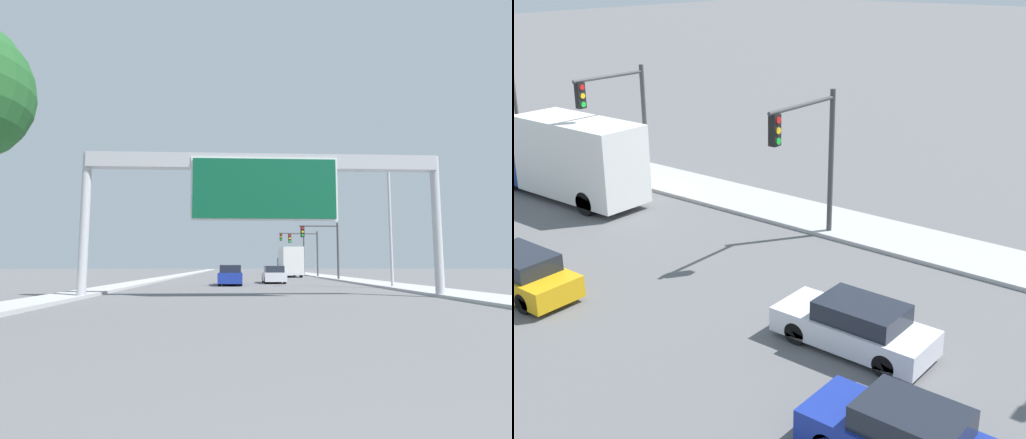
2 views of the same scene
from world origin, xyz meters
The scene contains 7 objects.
sidewalk_right centered at (9.50, 60.00, 0.07)m, with size 3.00×120.00×0.15m.
car_far_center centered at (1.75, 32.74, 0.67)m, with size 1.72×4.42×1.40m.
car_mid_right centered at (-1.75, 29.47, 0.70)m, with size 1.72×4.22×1.48m.
car_near_left centered at (-1.75, 42.91, 0.66)m, with size 1.72×4.41×1.40m.
truck_box_primary centered at (5.25, 49.39, 1.81)m, with size 2.40×8.42×3.58m.
traffic_light_near_intersection centered at (7.23, 38.00, 3.74)m, with size 3.84×0.32×5.55m.
traffic_light_mid_block centered at (7.26, 48.00, 3.74)m, with size 3.78×0.32×5.57m.
Camera 2 is at (-13.04, 24.21, 9.93)m, focal length 50.00 mm.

